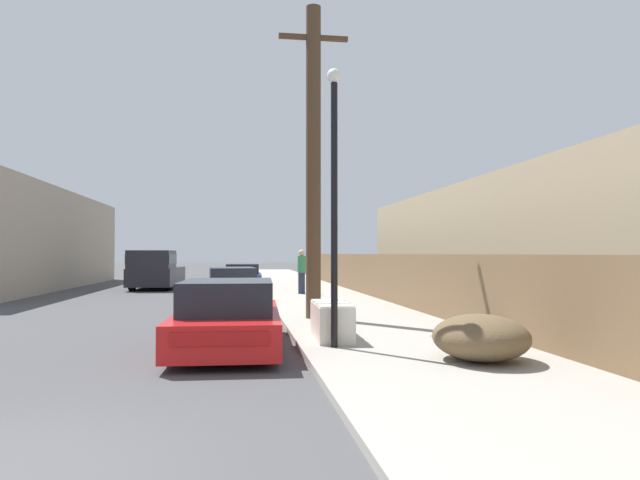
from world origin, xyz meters
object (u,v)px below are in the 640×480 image
Objects in this scene: parked_sports_car_red at (229,318)px; street_lamp at (334,186)px; car_parked_mid at (232,285)px; discarded_fridge at (332,320)px; car_parked_far at (243,277)px; utility_pole at (313,159)px; brush_pile at (481,337)px; pickup_truck at (155,270)px; pedestrian at (302,271)px.

parked_sports_car_red is 0.96× the size of street_lamp.
car_parked_mid is at bearing 92.68° from parked_sports_car_red.
car_parked_mid reaches higher than discarded_fridge.
parked_sports_car_red is at bearing -90.11° from car_parked_far.
parked_sports_car_red is 0.59× the size of utility_pole.
car_parked_far is 20.83m from brush_pile.
pickup_truck is 8.96m from pedestrian.
utility_pole is at bearing -82.20° from car_parked_far.
pedestrian reaches higher than pickup_truck.
pedestrian is (6.66, -5.99, 0.11)m from pickup_truck.
brush_pile is (3.47, -20.54, -0.12)m from car_parked_far.
car_parked_mid is 0.59× the size of utility_pole.
car_parked_mid is at bearing 103.14° from discarded_fridge.
brush_pile is at bearing -73.62° from utility_pole.
brush_pile is (3.88, -2.29, -0.11)m from parked_sports_car_red.
parked_sports_car_red reaches higher than car_parked_mid.
car_parked_mid is (-2.04, 10.26, 0.13)m from discarded_fridge.
discarded_fridge is at bearing 126.11° from brush_pile.
street_lamp is (1.86, -0.72, 2.39)m from parked_sports_car_red.
pedestrian is at bearing 88.26° from discarded_fridge.
utility_pole is at bearing -76.12° from car_parked_mid.
street_lamp is (-0.12, -1.04, 2.51)m from discarded_fridge.
street_lamp reaches higher than brush_pile.
pickup_truck is at bearing 111.90° from car_parked_mid.
discarded_fridge is 0.38× the size of car_parked_mid.
car_parked_far is 2.30× the size of pedestrian.
utility_pole is at bearing 106.38° from brush_pile.
pedestrian is at bearing 86.11° from street_lamp.
car_parked_mid is 13.46m from brush_pile.
street_lamp is (-0.23, -4.54, -1.24)m from utility_pole.
discarded_fridge is 2.72m from street_lamp.
discarded_fridge reaches higher than brush_pile.
pickup_truck is at bearing 138.06° from pedestrian.
discarded_fridge is at bearing 110.10° from pickup_truck.
discarded_fridge is 0.22× the size of utility_pole.
car_parked_far is 0.76× the size of pickup_truck.
car_parked_mid is 7.96m from utility_pole.
pickup_truck reaches higher than car_parked_far.
pickup_truck is at bearing 106.58° from street_lamp.
car_parked_mid reaches higher than car_parked_far.
parked_sports_car_red is 12.92m from pedestrian.
car_parked_mid is at bearing -92.31° from car_parked_far.
car_parked_mid is 2.91× the size of brush_pile.
brush_pile is at bearing -85.71° from pedestrian.
utility_pole is at bearing 114.32° from pickup_truck.
pickup_truck reaches higher than parked_sports_car_red.
utility_pole is at bearing 87.12° from street_lamp.
utility_pole is 4.44× the size of pedestrian.
car_parked_far is at bearing 94.37° from street_lamp.
pedestrian is (2.82, 2.03, 0.46)m from car_parked_mid.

